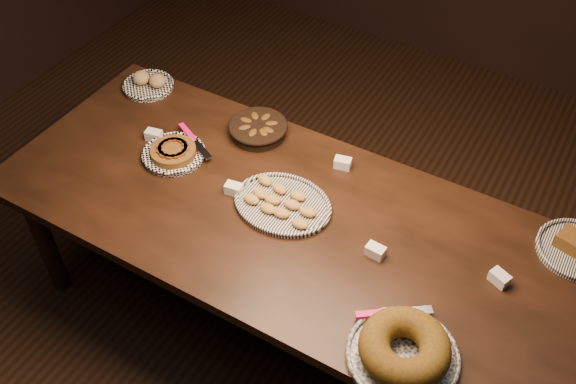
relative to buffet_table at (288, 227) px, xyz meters
The scene contains 8 objects.
ground 0.68m from the buffet_table, ahead, with size 5.00×5.00×0.00m, color black.
buffet_table is the anchor object (origin of this frame).
apple_tart_plate 0.60m from the buffet_table, behind, with size 0.30×0.31×0.05m.
madeleine_platter 0.10m from the buffet_table, 147.87° to the left, with size 0.40×0.33×0.05m.
bundt_cake_plate 0.74m from the buffet_table, 29.10° to the right, with size 0.39×0.40×0.11m.
croissant_basket 0.51m from the buffet_table, 135.45° to the left, with size 0.31×0.31×0.07m.
bread_roll_plate 1.08m from the buffet_table, 159.04° to the left, with size 0.25×0.25×0.08m.
tent_cards 0.15m from the buffet_table, 63.72° to the left, with size 1.63×0.42×0.04m.
Camera 1 is at (0.86, -1.47, 2.60)m, focal length 40.00 mm.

